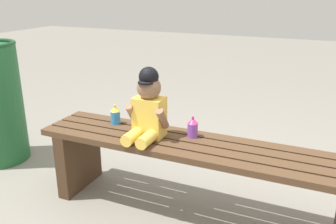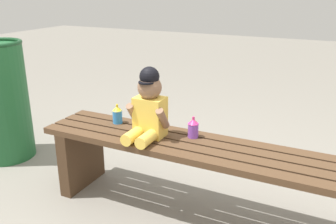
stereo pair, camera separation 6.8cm
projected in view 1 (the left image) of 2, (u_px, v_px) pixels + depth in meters
The scene contains 5 objects.
ground_plane at pixel (193, 214), 2.14m from camera, with size 16.00×16.00×0.00m, color gray.
park_bench at pixel (194, 166), 2.03m from camera, with size 1.84×0.37×0.46m.
child_figure at pixel (148, 107), 2.02m from camera, with size 0.23×0.27×0.40m.
sippy_cup_left at pixel (115, 115), 2.25m from camera, with size 0.06×0.06×0.12m.
sippy_cup_right at pixel (193, 127), 2.06m from camera, with size 0.06×0.06×0.12m.
Camera 1 is at (0.60, -1.72, 1.28)m, focal length 38.59 mm.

